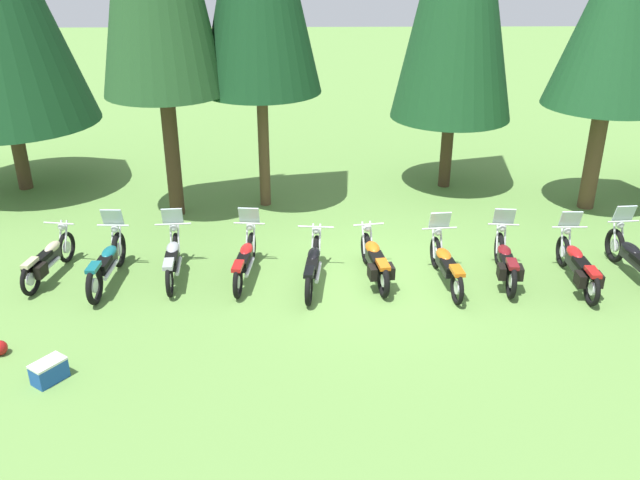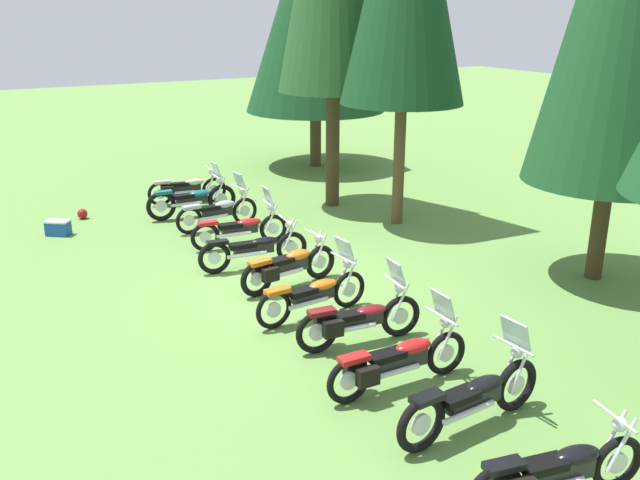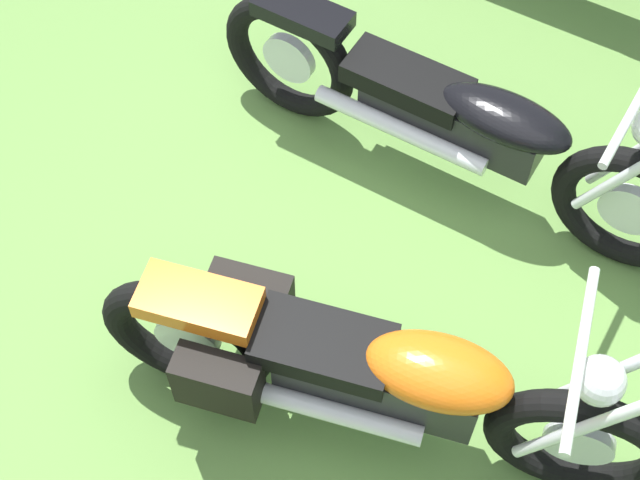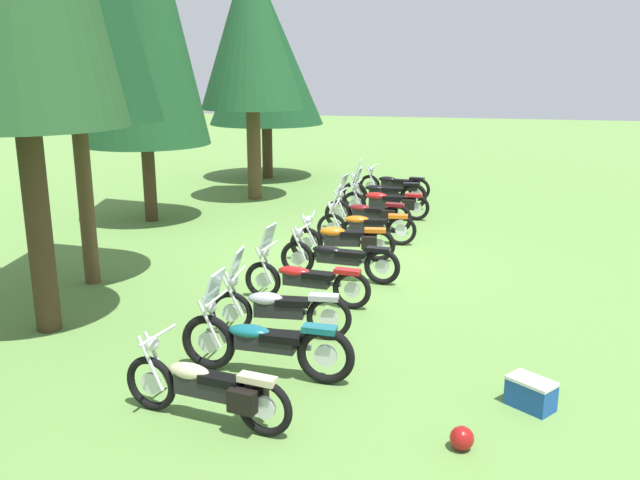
# 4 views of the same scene
# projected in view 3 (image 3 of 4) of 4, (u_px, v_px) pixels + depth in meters

# --- Properties ---
(ground_plane) EXTENTS (80.00, 80.00, 0.00)m
(ground_plane) POSITION_uv_depth(u_px,v_px,m) (360.00, 416.00, 3.87)
(ground_plane) COLOR #608C42
(motorcycle_4) EXTENTS (0.76, 2.38, 1.00)m
(motorcycle_4) POSITION_uv_depth(u_px,v_px,m) (455.00, 119.00, 4.16)
(motorcycle_4) COLOR black
(motorcycle_4) RESTS_ON ground_plane
(motorcycle_5) EXTENTS (0.77, 2.21, 1.00)m
(motorcycle_5) POSITION_uv_depth(u_px,v_px,m) (368.00, 375.00, 3.48)
(motorcycle_5) COLOR black
(motorcycle_5) RESTS_ON ground_plane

